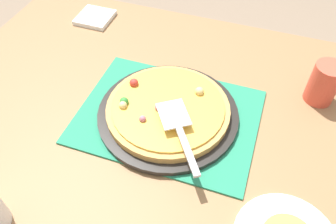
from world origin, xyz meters
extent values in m
cube|color=olive|center=(0.00, 0.00, 0.73)|extent=(1.40, 1.00, 0.03)
cube|color=olive|center=(-0.64, 0.44, 0.36)|extent=(0.07, 0.07, 0.72)
cube|color=#237F5B|center=(0.00, 0.00, 0.75)|extent=(0.48, 0.36, 0.01)
cylinder|color=black|center=(0.00, 0.00, 0.76)|extent=(0.38, 0.38, 0.01)
cylinder|color=tan|center=(0.00, 0.00, 0.78)|extent=(0.33, 0.33, 0.02)
cylinder|color=gold|center=(0.00, 0.00, 0.79)|extent=(0.30, 0.30, 0.01)
sphere|color=#B76675|center=(-0.04, -0.07, 0.80)|extent=(0.02, 0.02, 0.02)
sphere|color=#E5CC7F|center=(-0.11, -0.04, 0.80)|extent=(0.02, 0.02, 0.02)
sphere|color=#B76675|center=(-0.02, -0.02, 0.80)|extent=(0.02, 0.02, 0.02)
sphere|color=#E5CC7F|center=(0.07, 0.07, 0.80)|extent=(0.02, 0.02, 0.02)
sphere|color=#338433|center=(-0.11, -0.03, 0.80)|extent=(0.02, 0.02, 0.02)
sphere|color=red|center=(-0.12, 0.04, 0.80)|extent=(0.02, 0.02, 0.02)
cylinder|color=#E04C38|center=(0.38, 0.21, 0.81)|extent=(0.08, 0.08, 0.12)
cube|color=silver|center=(0.03, -0.04, 0.82)|extent=(0.11, 0.11, 0.00)
cube|color=#B2B2B7|center=(0.09, -0.14, 0.82)|extent=(0.09, 0.12, 0.01)
cube|color=white|center=(-0.41, 0.36, 0.76)|extent=(0.12, 0.12, 0.02)
camera|label=1|loc=(0.20, -0.57, 1.45)|focal=36.13mm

